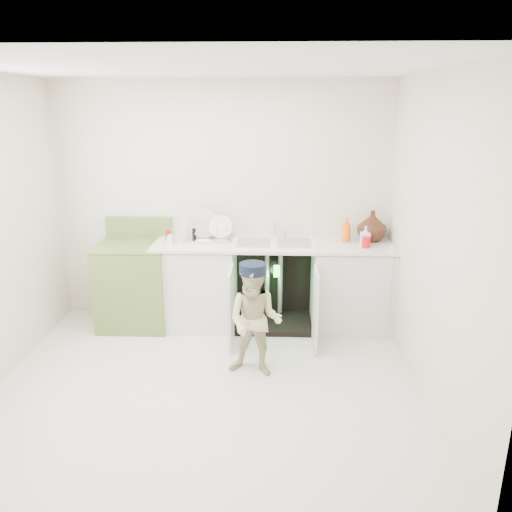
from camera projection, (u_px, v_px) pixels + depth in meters
The scene contains 5 objects.
ground at pixel (207, 384), 4.19m from camera, with size 3.50×3.50×0.00m, color beige.
room_shell at pixel (202, 241), 3.82m from camera, with size 6.00×5.50×1.26m.
counter_run at pixel (276, 282), 5.18m from camera, with size 2.44×1.02×1.21m.
avocado_stove at pixel (136, 283), 5.22m from camera, with size 0.71×0.65×1.10m.
repair_worker at pixel (255, 320), 4.22m from camera, with size 0.55×0.90×1.00m.
Camera 1 is at (0.57, -3.66, 2.27)m, focal length 35.00 mm.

